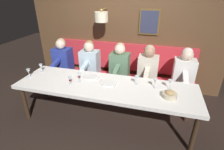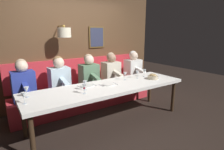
# 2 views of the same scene
# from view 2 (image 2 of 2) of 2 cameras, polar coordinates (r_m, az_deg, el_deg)

# --- Properties ---
(ground_plane) EXTENTS (12.00, 12.00, 0.00)m
(ground_plane) POSITION_cam_2_polar(r_m,az_deg,el_deg) (3.66, -0.93, -14.54)
(ground_plane) COLOR black
(dining_table) EXTENTS (0.90, 3.08, 0.74)m
(dining_table) POSITION_cam_2_polar(r_m,az_deg,el_deg) (3.39, -0.98, -4.29)
(dining_table) COLOR white
(dining_table) RESTS_ON ground_plane
(banquette_bench) EXTENTS (0.52, 3.28, 0.45)m
(banquette_bench) POSITION_cam_2_polar(r_m,az_deg,el_deg) (4.28, -7.50, -7.12)
(banquette_bench) COLOR red
(banquette_bench) RESTS_ON ground_plane
(back_wall_panel) EXTENTS (0.59, 4.48, 2.90)m
(back_wall_panel) POSITION_cam_2_polar(r_m,az_deg,el_deg) (4.55, -11.21, 8.65)
(back_wall_panel) COLOR brown
(back_wall_panel) RESTS_ON ground_plane
(diner_nearest) EXTENTS (0.60, 0.40, 0.79)m
(diner_nearest) POSITION_cam_2_polar(r_m,az_deg,el_deg) (4.83, 6.64, 2.53)
(diner_nearest) COLOR white
(diner_nearest) RESTS_ON banquette_bench
(diner_near) EXTENTS (0.60, 0.40, 0.79)m
(diner_near) POSITION_cam_2_polar(r_m,az_deg,el_deg) (4.41, -0.27, 1.61)
(diner_near) COLOR beige
(diner_near) RESTS_ON banquette_bench
(diner_middle) EXTENTS (0.60, 0.40, 0.79)m
(diner_middle) POSITION_cam_2_polar(r_m,az_deg,el_deg) (4.12, -7.19, 0.67)
(diner_middle) COLOR #567A5B
(diner_middle) RESTS_ON banquette_bench
(diner_far) EXTENTS (0.60, 0.40, 0.79)m
(diner_far) POSITION_cam_2_polar(r_m,az_deg,el_deg) (3.87, -16.19, -0.57)
(diner_far) COLOR silver
(diner_far) RESTS_ON banquette_bench
(diner_farthest) EXTENTS (0.60, 0.40, 0.79)m
(diner_farthest) POSITION_cam_2_polar(r_m,az_deg,el_deg) (3.73, -26.10, -1.92)
(diner_farthest) COLOR #283893
(diner_farthest) RESTS_ON banquette_bench
(place_setting_0) EXTENTS (0.24, 0.31, 0.01)m
(place_setting_0) POSITION_cam_2_polar(r_m,az_deg,el_deg) (3.43, -1.14, -2.95)
(place_setting_0) COLOR white
(place_setting_0) RESTS_ON dining_table
(place_setting_1) EXTENTS (0.24, 0.33, 0.01)m
(place_setting_1) POSITION_cam_2_polar(r_m,az_deg,el_deg) (3.39, -7.78, -3.31)
(place_setting_1) COLOR silver
(place_setting_1) RESTS_ON dining_table
(wine_glass_0) EXTENTS (0.07, 0.07, 0.16)m
(wine_glass_0) POSITION_cam_2_polar(r_m,az_deg,el_deg) (3.13, -8.49, -2.67)
(wine_glass_0) COLOR silver
(wine_glass_0) RESTS_ON dining_table
(wine_glass_1) EXTENTS (0.07, 0.07, 0.16)m
(wine_glass_1) POSITION_cam_2_polar(r_m,az_deg,el_deg) (3.76, 4.13, 0.17)
(wine_glass_1) COLOR silver
(wine_glass_1) RESTS_ON dining_table
(wine_glass_2) EXTENTS (0.07, 0.07, 0.16)m
(wine_glass_2) POSITION_cam_2_polar(r_m,az_deg,el_deg) (2.95, -8.74, -3.67)
(wine_glass_2) COLOR silver
(wine_glass_2) RESTS_ON dining_table
(wine_glass_3) EXTENTS (0.07, 0.07, 0.16)m
(wine_glass_3) POSITION_cam_2_polar(r_m,az_deg,el_deg) (4.11, 10.13, 1.11)
(wine_glass_3) COLOR silver
(wine_glass_3) RESTS_ON dining_table
(wine_glass_4) EXTENTS (0.07, 0.07, 0.16)m
(wine_glass_4) POSITION_cam_2_polar(r_m,az_deg,el_deg) (3.04, -25.25, -4.26)
(wine_glass_4) COLOR silver
(wine_glass_4) RESTS_ON dining_table
(wine_glass_5) EXTENTS (0.07, 0.07, 0.16)m
(wine_glass_5) POSITION_cam_2_polar(r_m,az_deg,el_deg) (3.93, 7.92, 0.66)
(wine_glass_5) COLOR silver
(wine_glass_5) RESTS_ON dining_table
(wine_glass_6) EXTENTS (0.07, 0.07, 0.16)m
(wine_glass_6) POSITION_cam_2_polar(r_m,az_deg,el_deg) (2.78, -25.96, -5.89)
(wine_glass_6) COLOR silver
(wine_glass_6) RESTS_ON dining_table
(bread_bowl) EXTENTS (0.22, 0.22, 0.12)m
(bread_bowl) POSITION_cam_2_polar(r_m,az_deg,el_deg) (3.94, 12.70, -0.54)
(bread_bowl) COLOR beige
(bread_bowl) RESTS_ON dining_table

